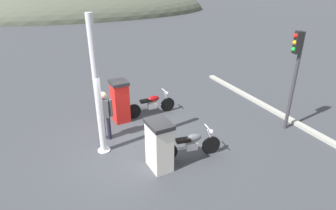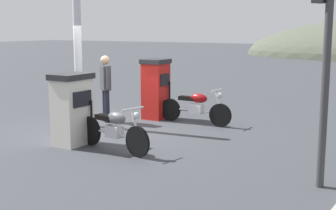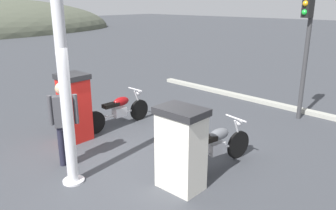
{
  "view_description": "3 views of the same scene",
  "coord_description": "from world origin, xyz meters",
  "px_view_note": "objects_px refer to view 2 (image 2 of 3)",
  "views": [
    {
      "loc": [
        -2.78,
        -7.76,
        5.19
      ],
      "look_at": [
        1.35,
        0.0,
        1.08
      ],
      "focal_mm": 30.16,
      "sensor_mm": 36.0,
      "label": 1
    },
    {
      "loc": [
        6.8,
        -8.97,
        2.45
      ],
      "look_at": [
        1.44,
        0.18,
        0.69
      ],
      "focal_mm": 49.94,
      "sensor_mm": 36.0,
      "label": 2
    },
    {
      "loc": [
        -3.93,
        -5.1,
        3.23
      ],
      "look_at": [
        1.46,
        -0.19,
        0.96
      ],
      "focal_mm": 35.78,
      "sensor_mm": 36.0,
      "label": 3
    }
  ],
  "objects_px": {
    "fuel_pump_near": "(72,109)",
    "attendant_person": "(106,84)",
    "roadside_traffic_light": "(324,30)",
    "canopy_support_pole": "(78,43)",
    "motorcycle_far_pump": "(196,107)",
    "motorcycle_near_pump": "(114,128)",
    "fuel_pump_far": "(156,89)"
  },
  "relations": [
    {
      "from": "canopy_support_pole",
      "to": "motorcycle_far_pump",
      "type": "bearing_deg",
      "value": 33.47
    },
    {
      "from": "motorcycle_far_pump",
      "to": "canopy_support_pole",
      "type": "distance_m",
      "value": 3.37
    },
    {
      "from": "motorcycle_far_pump",
      "to": "attendant_person",
      "type": "height_order",
      "value": "attendant_person"
    },
    {
      "from": "fuel_pump_far",
      "to": "canopy_support_pole",
      "type": "xyz_separation_m",
      "value": [
        -1.2,
        -1.72,
        1.24
      ]
    },
    {
      "from": "fuel_pump_near",
      "to": "canopy_support_pole",
      "type": "height_order",
      "value": "canopy_support_pole"
    },
    {
      "from": "motorcycle_near_pump",
      "to": "canopy_support_pole",
      "type": "distance_m",
      "value": 3.21
    },
    {
      "from": "canopy_support_pole",
      "to": "fuel_pump_near",
      "type": "bearing_deg",
      "value": -53.07
    },
    {
      "from": "fuel_pump_far",
      "to": "motorcycle_far_pump",
      "type": "bearing_deg",
      "value": -4.1
    },
    {
      "from": "fuel_pump_near",
      "to": "attendant_person",
      "type": "height_order",
      "value": "attendant_person"
    },
    {
      "from": "motorcycle_near_pump",
      "to": "roadside_traffic_light",
      "type": "bearing_deg",
      "value": -1.06
    },
    {
      "from": "roadside_traffic_light",
      "to": "fuel_pump_far",
      "type": "bearing_deg",
      "value": 146.17
    },
    {
      "from": "motorcycle_far_pump",
      "to": "canopy_support_pole",
      "type": "relative_size",
      "value": 0.48
    },
    {
      "from": "attendant_person",
      "to": "roadside_traffic_light",
      "type": "height_order",
      "value": "roadside_traffic_light"
    },
    {
      "from": "fuel_pump_near",
      "to": "roadside_traffic_light",
      "type": "bearing_deg",
      "value": -0.8
    },
    {
      "from": "motorcycle_near_pump",
      "to": "canopy_support_pole",
      "type": "xyz_separation_m",
      "value": [
        -2.28,
        1.6,
        1.59
      ]
    },
    {
      "from": "motorcycle_far_pump",
      "to": "attendant_person",
      "type": "distance_m",
      "value": 2.42
    },
    {
      "from": "fuel_pump_near",
      "to": "canopy_support_pole",
      "type": "relative_size",
      "value": 0.35
    },
    {
      "from": "roadside_traffic_light",
      "to": "canopy_support_pole",
      "type": "relative_size",
      "value": 0.83
    },
    {
      "from": "attendant_person",
      "to": "roadside_traffic_light",
      "type": "distance_m",
      "value": 6.56
    },
    {
      "from": "fuel_pump_near",
      "to": "fuel_pump_far",
      "type": "bearing_deg",
      "value": 90.0
    },
    {
      "from": "fuel_pump_near",
      "to": "attendant_person",
      "type": "relative_size",
      "value": 0.87
    },
    {
      "from": "attendant_person",
      "to": "canopy_support_pole",
      "type": "xyz_separation_m",
      "value": [
        -0.31,
        -0.68,
        1.06
      ]
    },
    {
      "from": "fuel_pump_far",
      "to": "canopy_support_pole",
      "type": "relative_size",
      "value": 0.38
    },
    {
      "from": "motorcycle_far_pump",
      "to": "attendant_person",
      "type": "xyz_separation_m",
      "value": [
        -2.15,
        -0.95,
        0.57
      ]
    },
    {
      "from": "canopy_support_pole",
      "to": "attendant_person",
      "type": "bearing_deg",
      "value": 65.36
    },
    {
      "from": "fuel_pump_near",
      "to": "roadside_traffic_light",
      "type": "distance_m",
      "value": 5.32
    },
    {
      "from": "roadside_traffic_light",
      "to": "motorcycle_far_pump",
      "type": "bearing_deg",
      "value": 139.04
    },
    {
      "from": "attendant_person",
      "to": "roadside_traffic_light",
      "type": "bearing_deg",
      "value": -21.55
    },
    {
      "from": "fuel_pump_far",
      "to": "motorcycle_far_pump",
      "type": "relative_size",
      "value": 0.78
    },
    {
      "from": "motorcycle_far_pump",
      "to": "canopy_support_pole",
      "type": "height_order",
      "value": "canopy_support_pole"
    },
    {
      "from": "attendant_person",
      "to": "canopy_support_pole",
      "type": "bearing_deg",
      "value": -114.64
    },
    {
      "from": "fuel_pump_far",
      "to": "canopy_support_pole",
      "type": "height_order",
      "value": "canopy_support_pole"
    }
  ]
}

